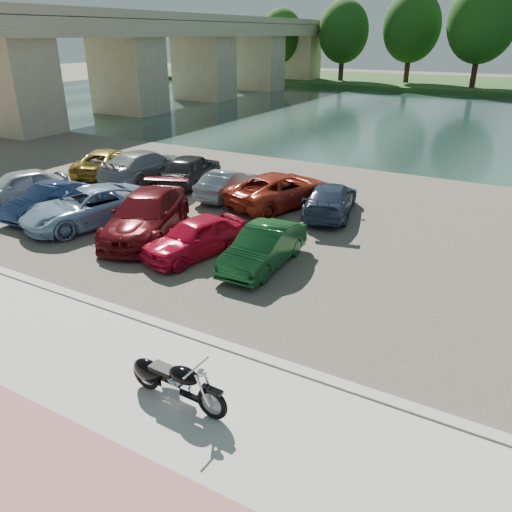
{
  "coord_description": "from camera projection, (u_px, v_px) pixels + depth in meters",
  "views": [
    {
      "loc": [
        5.79,
        -6.15,
        6.77
      ],
      "look_at": [
        -0.45,
        4.89,
        1.1
      ],
      "focal_mm": 35.0,
      "sensor_mm": 36.0,
      "label": 1
    }
  ],
  "objects": [
    {
      "name": "car_11",
      "position": [
        330.0,
        199.0,
        20.1
      ],
      "size": [
        2.72,
        4.68,
        1.28
      ],
      "primitive_type": "imported",
      "rotation": [
        0.0,
        0.0,
        3.37
      ],
      "color": "#2A3651",
      "rests_on": "parking_lot"
    },
    {
      "name": "car_7",
      "position": [
        146.0,
        166.0,
        24.68
      ],
      "size": [
        2.34,
        5.31,
        1.52
      ],
      "primitive_type": "imported",
      "rotation": [
        0.0,
        0.0,
        3.1
      ],
      "color": "gray",
      "rests_on": "parking_lot"
    },
    {
      "name": "car_1",
      "position": [
        49.0,
        200.0,
        19.93
      ],
      "size": [
        1.38,
        3.84,
        1.26
      ],
      "primitive_type": "imported",
      "rotation": [
        0.0,
        0.0,
        0.01
      ],
      "color": "#162446",
      "rests_on": "parking_lot"
    },
    {
      "name": "car_3",
      "position": [
        146.0,
        215.0,
        17.95
      ],
      "size": [
        3.88,
        5.66,
        1.52
      ],
      "primitive_type": "imported",
      "rotation": [
        0.0,
        0.0,
        0.37
      ],
      "color": "#5A0C11",
      "rests_on": "parking_lot"
    },
    {
      "name": "car_5",
      "position": [
        263.0,
        247.0,
        15.57
      ],
      "size": [
        1.42,
        3.86,
        1.26
      ],
      "primitive_type": "imported",
      "rotation": [
        0.0,
        0.0,
        0.02
      ],
      "color": "#113E1A",
      "rests_on": "parking_lot"
    },
    {
      "name": "kerb",
      "position": [
        213.0,
        343.0,
        11.82
      ],
      "size": [
        60.0,
        0.3,
        0.14
      ],
      "primitive_type": "cube",
      "color": "#B6B2AB",
      "rests_on": "ground"
    },
    {
      "name": "car_6",
      "position": [
        108.0,
        162.0,
        25.75
      ],
      "size": [
        3.88,
        5.35,
        1.35
      ],
      "primitive_type": "imported",
      "rotation": [
        0.0,
        0.0,
        3.52
      ],
      "color": "olive",
      "rests_on": "parking_lot"
    },
    {
      "name": "bridge",
      "position": [
        198.0,
        46.0,
        53.19
      ],
      "size": [
        7.0,
        56.0,
        8.55
      ],
      "color": "tan",
      "rests_on": "ground"
    },
    {
      "name": "far_bank",
      "position": [
        503.0,
        86.0,
        67.36
      ],
      "size": [
        120.0,
        24.0,
        0.6
      ],
      "primitive_type": "cube",
      "color": "#1D4418",
      "rests_on": "ground"
    },
    {
      "name": "ground",
      "position": [
        158.0,
        394.0,
        10.25
      ],
      "size": [
        200.0,
        200.0,
        0.0
      ],
      "primitive_type": "plane",
      "color": "#595447",
      "rests_on": "ground"
    },
    {
      "name": "motorcycle",
      "position": [
        169.0,
        379.0,
        9.79
      ],
      "size": [
        2.33,
        0.75,
        1.05
      ],
      "rotation": [
        0.0,
        0.0,
        -0.04
      ],
      "color": "black",
      "rests_on": "promenade"
    },
    {
      "name": "river",
      "position": [
        465.0,
        121.0,
        42.05
      ],
      "size": [
        120.0,
        40.0,
        0.0
      ],
      "primitive_type": "cube",
      "color": "#1B312C",
      "rests_on": "ground"
    },
    {
      "name": "car_8",
      "position": [
        191.0,
        169.0,
        24.06
      ],
      "size": [
        2.69,
        4.69,
        1.5
      ],
      "primitive_type": "imported",
      "rotation": [
        0.0,
        0.0,
        3.36
      ],
      "color": "black",
      "rests_on": "parking_lot"
    },
    {
      "name": "car_4",
      "position": [
        195.0,
        237.0,
        16.33
      ],
      "size": [
        2.4,
        4.03,
        1.29
      ],
      "primitive_type": "imported",
      "rotation": [
        0.0,
        0.0,
        -0.25
      ],
      "color": "red",
      "rests_on": "parking_lot"
    },
    {
      "name": "pink_path",
      "position": [
        60.0,
        475.0,
        8.22
      ],
      "size": [
        60.0,
        2.0,
        0.01
      ],
      "primitive_type": "cube",
      "color": "#AC6861",
      "rests_on": "promenade"
    },
    {
      "name": "car_9",
      "position": [
        228.0,
        184.0,
        22.2
      ],
      "size": [
        1.36,
        3.72,
        1.22
      ],
      "primitive_type": "imported",
      "rotation": [
        0.0,
        0.0,
        3.16
      ],
      "color": "slate",
      "rests_on": "parking_lot"
    },
    {
      "name": "car_0",
      "position": [
        19.0,
        187.0,
        21.46
      ],
      "size": [
        3.07,
        4.45,
        1.41
      ],
      "primitive_type": "imported",
      "rotation": [
        0.0,
        0.0,
        -0.38
      ],
      "color": "#AAB0B7",
      "rests_on": "parking_lot"
    },
    {
      "name": "parking_lot",
      "position": [
        345.0,
        227.0,
        18.99
      ],
      "size": [
        60.0,
        18.0,
        0.04
      ],
      "primitive_type": "cube",
      "color": "#403C34",
      "rests_on": "ground"
    },
    {
      "name": "car_2",
      "position": [
        89.0,
        207.0,
        18.99
      ],
      "size": [
        3.77,
        5.53,
        1.4
      ],
      "primitive_type": "imported",
      "rotation": [
        0.0,
        0.0,
        -0.31
      ],
      "color": "#84A0C0",
      "rests_on": "parking_lot"
    },
    {
      "name": "car_10",
      "position": [
        281.0,
        189.0,
        21.1
      ],
      "size": [
        3.78,
        5.53,
        1.4
      ],
      "primitive_type": "imported",
      "rotation": [
        0.0,
        0.0,
        2.83
      ],
      "color": "#A42D1B",
      "rests_on": "parking_lot"
    },
    {
      "name": "promenade",
      "position": [
        124.0,
        422.0,
        9.44
      ],
      "size": [
        60.0,
        6.0,
        0.1
      ],
      "primitive_type": "cube",
      "color": "#B6B2AB",
      "rests_on": "ground"
    }
  ]
}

